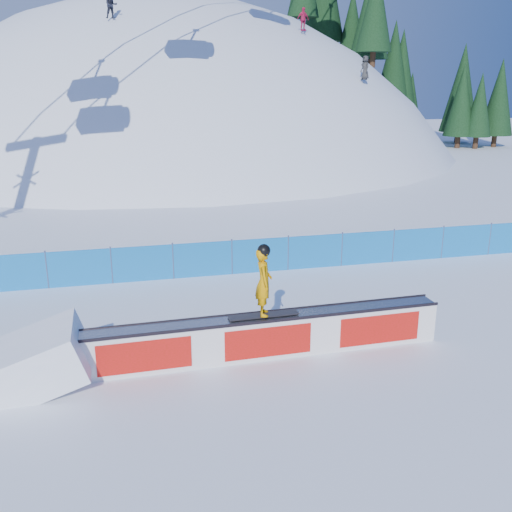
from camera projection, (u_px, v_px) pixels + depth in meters
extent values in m
plane|color=white|center=(300.00, 323.00, 15.67)|extent=(160.00, 160.00, 0.00)
sphere|color=silver|center=(174.00, 323.00, 59.99)|extent=(64.00, 64.00, 64.00)
cylinder|color=#362215|center=(304.00, 19.00, 52.17)|extent=(0.50, 0.50, 1.40)
cylinder|color=#362215|center=(336.00, 43.00, 54.77)|extent=(0.50, 0.50, 1.40)
cylinder|color=#362215|center=(331.00, 39.00, 54.55)|extent=(0.50, 0.50, 1.40)
cylinder|color=#362215|center=(344.00, 60.00, 58.45)|extent=(0.50, 0.50, 1.40)
cone|color=black|center=(346.00, 22.00, 57.38)|extent=(2.69, 2.69, 6.11)
cylinder|color=#362215|center=(349.00, 70.00, 60.09)|extent=(0.50, 0.50, 1.40)
cone|color=black|center=(352.00, 26.00, 58.80)|extent=(3.34, 3.34, 7.60)
cylinder|color=#362215|center=(386.00, 103.00, 60.52)|extent=(0.50, 0.50, 1.40)
cone|color=black|center=(389.00, 51.00, 59.00)|extent=(4.05, 4.05, 9.22)
cylinder|color=#362215|center=(393.00, 111.00, 60.76)|extent=(0.50, 0.50, 1.40)
cone|color=black|center=(396.00, 58.00, 59.21)|extent=(4.12, 4.12, 9.37)
cylinder|color=#362215|center=(408.00, 135.00, 61.77)|extent=(0.50, 0.50, 1.40)
cone|color=black|center=(412.00, 83.00, 60.21)|extent=(4.16, 4.16, 9.46)
cylinder|color=#362215|center=(417.00, 137.00, 61.90)|extent=(0.50, 0.50, 1.40)
cone|color=black|center=(421.00, 87.00, 60.37)|extent=(4.06, 4.06, 9.23)
cylinder|color=#362215|center=(451.00, 140.00, 58.53)|extent=(0.50, 0.50, 1.40)
cone|color=black|center=(455.00, 98.00, 57.31)|extent=(3.14, 3.14, 7.14)
cylinder|color=#362215|center=(436.00, 136.00, 63.69)|extent=(0.50, 0.50, 1.40)
cone|color=black|center=(439.00, 100.00, 62.56)|extent=(2.85, 2.85, 6.47)
cylinder|color=#362215|center=(503.00, 142.00, 56.83)|extent=(0.50, 0.50, 1.40)
cone|color=black|center=(511.00, 85.00, 55.23)|extent=(4.31, 4.31, 9.80)
cube|color=#106BB9|center=(260.00, 255.00, 19.68)|extent=(22.00, 0.03, 1.20)
cylinder|color=#3B476B|center=(47.00, 269.00, 18.10)|extent=(0.05, 0.05, 1.30)
cylinder|color=#3B476B|center=(111.00, 264.00, 18.55)|extent=(0.05, 0.05, 1.30)
cylinder|color=#3B476B|center=(173.00, 260.00, 18.99)|extent=(0.05, 0.05, 1.30)
cylinder|color=#3B476B|center=(232.00, 256.00, 19.44)|extent=(0.05, 0.05, 1.30)
cylinder|color=#3B476B|center=(288.00, 252.00, 19.89)|extent=(0.05, 0.05, 1.30)
cylinder|color=#3B476B|center=(342.00, 248.00, 20.33)|extent=(0.05, 0.05, 1.30)
cylinder|color=#3B476B|center=(393.00, 245.00, 20.78)|extent=(0.05, 0.05, 1.30)
cylinder|color=#3B476B|center=(442.00, 241.00, 21.22)|extent=(0.05, 0.05, 1.30)
cylinder|color=#3B476B|center=(490.00, 238.00, 21.67)|extent=(0.05, 0.05, 1.30)
cube|color=white|center=(265.00, 337.00, 13.62)|extent=(8.82, 0.73, 0.99)
cube|color=#979AA5|center=(265.00, 317.00, 13.47)|extent=(8.73, 0.76, 0.04)
cube|color=black|center=(269.00, 321.00, 13.20)|extent=(8.81, 0.21, 0.07)
cube|color=black|center=(262.00, 312.00, 13.74)|extent=(8.81, 0.21, 0.07)
cube|color=red|center=(268.00, 342.00, 13.36)|extent=(8.37, 0.19, 0.74)
cube|color=red|center=(262.00, 332.00, 13.89)|extent=(8.37, 0.19, 0.74)
cube|color=black|center=(264.00, 315.00, 13.44)|extent=(1.68, 0.34, 0.03)
imported|color=orange|center=(264.00, 282.00, 13.20)|extent=(0.48, 0.65, 1.62)
sphere|color=black|center=(264.00, 251.00, 12.98)|extent=(0.30, 0.30, 0.30)
imported|color=black|center=(111.00, 5.00, 37.29)|extent=(0.86, 0.70, 1.65)
imported|color=#C51C4C|center=(303.00, 19.00, 42.27)|extent=(1.04, 0.62, 1.65)
imported|color=#292929|center=(365.00, 68.00, 40.67)|extent=(0.65, 0.88, 1.65)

